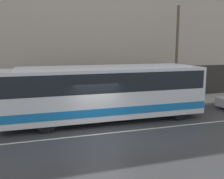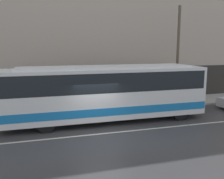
{
  "view_description": "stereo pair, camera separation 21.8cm",
  "coord_description": "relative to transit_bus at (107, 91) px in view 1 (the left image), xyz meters",
  "views": [
    {
      "loc": [
        -3.11,
        -11.98,
        4.49
      ],
      "look_at": [
        1.24,
        2.12,
        1.93
      ],
      "focal_mm": 40.0,
      "sensor_mm": 36.0,
      "label": 1
    },
    {
      "loc": [
        -2.9,
        -12.04,
        4.49
      ],
      "look_at": [
        1.24,
        2.12,
        1.93
      ],
      "focal_mm": 40.0,
      "sensor_mm": 36.0,
      "label": 2
    }
  ],
  "objects": [
    {
      "name": "ground_plane",
      "position": [
        -0.92,
        -2.12,
        -1.89
      ],
      "size": [
        60.0,
        60.0,
        0.0
      ],
      "primitive_type": "plane",
      "color": "#38383A"
    },
    {
      "name": "sidewalk",
      "position": [
        -0.92,
        3.48,
        -1.82
      ],
      "size": [
        60.0,
        3.19,
        0.13
      ],
      "color": "#A09E99",
      "rests_on": "ground_plane"
    },
    {
      "name": "building_facade",
      "position": [
        -0.92,
        5.22,
        4.62
      ],
      "size": [
        60.0,
        0.35,
        13.44
      ],
      "color": "#B7A899",
      "rests_on": "ground_plane"
    },
    {
      "name": "lane_stripe",
      "position": [
        -0.92,
        -2.12,
        -1.88
      ],
      "size": [
        54.0,
        0.14,
        0.01
      ],
      "color": "beige",
      "rests_on": "ground_plane"
    },
    {
      "name": "transit_bus",
      "position": [
        0.0,
        0.0,
        0.0
      ],
      "size": [
        12.04,
        2.52,
        3.35
      ],
      "color": "white",
      "rests_on": "ground_plane"
    },
    {
      "name": "utility_pole_near",
      "position": [
        6.34,
        2.77,
        1.92
      ],
      "size": [
        0.2,
        0.2,
        7.34
      ],
      "color": "brown",
      "rests_on": "sidewalk"
    },
    {
      "name": "pedestrian_waiting",
      "position": [
        -0.08,
        2.76,
        -0.95
      ],
      "size": [
        0.36,
        0.36,
        1.72
      ],
      "color": "#333338",
      "rests_on": "sidewalk"
    }
  ]
}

